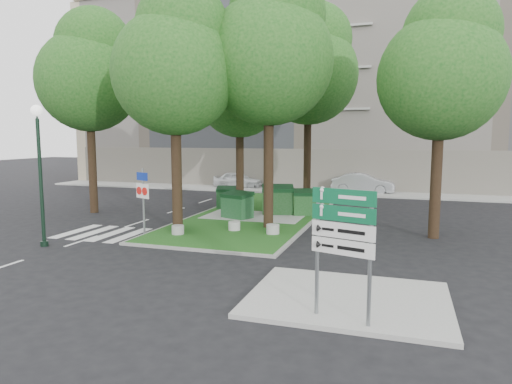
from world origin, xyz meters
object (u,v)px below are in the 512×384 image
at_px(litter_bin, 320,196).
at_px(directional_sign, 343,234).
at_px(tree_street_right, 444,66).
at_px(dumpster_a, 228,197).
at_px(tree_median_near_right, 271,48).
at_px(traffic_sign_pole, 143,192).
at_px(tree_street_left, 90,71).
at_px(dumpster_b, 237,205).
at_px(car_white, 238,180).
at_px(dumpster_c, 278,200).
at_px(bollard_mid, 234,226).
at_px(dumpster_d, 307,202).
at_px(car_silver, 363,183).
at_px(tree_median_mid, 241,85).
at_px(bollard_right, 273,229).
at_px(bollard_left, 178,230).
at_px(tree_median_far, 310,65).
at_px(tree_median_near_left, 177,61).
at_px(street_lamp, 39,158).

xyz_separation_m(litter_bin, directional_sign, (3.78, -18.30, 1.62)).
xyz_separation_m(tree_street_right, dumpster_a, (-10.84, 4.07, -6.27)).
height_order(tree_median_near_right, traffic_sign_pole, tree_median_near_right).
bearing_deg(tree_street_left, dumpster_b, 1.42).
height_order(dumpster_a, car_white, dumpster_a).
xyz_separation_m(dumpster_c, car_white, (-6.46, 11.42, -0.18)).
bearing_deg(car_white, bollard_mid, -163.85).
xyz_separation_m(dumpster_d, car_silver, (1.90, 11.08, -0.02)).
distance_m(tree_median_mid, car_silver, 13.35).
height_order(dumpster_c, car_silver, dumpster_c).
height_order(dumpster_d, traffic_sign_pole, traffic_sign_pole).
height_order(dumpster_c, bollard_right, dumpster_c).
distance_m(bollard_right, litter_bin, 10.10).
xyz_separation_m(dumpster_a, dumpster_d, (4.75, -0.86, 0.05)).
bearing_deg(bollard_left, bollard_right, 19.12).
distance_m(dumpster_d, car_silver, 11.24).
relative_size(tree_median_far, tree_street_left, 1.08).
relative_size(tree_median_near_right, dumpster_c, 5.99).
bearing_deg(tree_median_far, bollard_mid, -99.91).
bearing_deg(bollard_left, tree_median_mid, 87.81).
xyz_separation_m(tree_median_near_left, dumpster_b, (1.26, 3.71, -6.55)).
bearing_deg(tree_street_left, dumpster_c, 11.60).
bearing_deg(litter_bin, tree_median_near_right, -94.33).
bearing_deg(traffic_sign_pole, tree_median_near_right, 51.15).
height_order(tree_median_mid, tree_street_left, tree_street_left).
bearing_deg(dumpster_d, tree_median_near_right, -117.77).
distance_m(litter_bin, traffic_sign_pole, 12.69).
height_order(dumpster_c, street_lamp, street_lamp).
height_order(bollard_left, directional_sign, directional_sign).
relative_size(bollard_mid, litter_bin, 0.76).
xyz_separation_m(tree_median_near_left, bollard_right, (3.99, 0.65, -7.00)).
relative_size(dumpster_c, bollard_mid, 3.70).
relative_size(tree_median_near_right, street_lamp, 2.14).
xyz_separation_m(tree_median_near_right, dumpster_b, (-2.24, 1.71, -7.22)).
bearing_deg(traffic_sign_pole, dumpster_a, 104.91).
xyz_separation_m(tree_street_right, traffic_sign_pole, (-11.94, -3.06, -5.16)).
bearing_deg(tree_median_mid, tree_street_left, -158.20).
bearing_deg(bollard_right, tree_median_far, 91.89).
xyz_separation_m(tree_median_far, dumpster_a, (-4.04, -2.93, -7.61)).
bearing_deg(tree_median_near_right, dumpster_d, 76.18).
xyz_separation_m(tree_median_mid, street_lamp, (-4.39, -10.21, -3.61)).
relative_size(tree_median_far, litter_bin, 17.51).
bearing_deg(tree_median_mid, tree_median_near_left, -94.40).
bearing_deg(tree_street_right, directional_sign, -104.27).
distance_m(tree_median_near_right, dumpster_a, 9.41).
relative_size(tree_street_left, litter_bin, 16.15).
bearing_deg(tree_median_far, litter_bin, 69.67).
bearing_deg(car_white, tree_median_near_left, -171.63).
relative_size(tree_median_mid, directional_sign, 3.39).
bearing_deg(dumpster_c, bollard_mid, -115.20).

